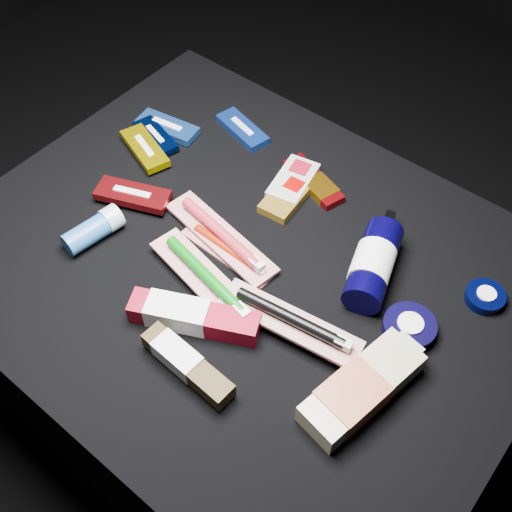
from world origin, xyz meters
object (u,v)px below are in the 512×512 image
Objects in this scene: lotion_bottle at (373,264)px; deodorant_stick at (94,230)px; toothpaste_carton_red at (188,316)px; bodywash_bottle at (360,390)px.

lotion_bottle is 1.87× the size of deodorant_stick.
lotion_bottle is 1.01× the size of toothpaste_carton_red.
bodywash_bottle is at bearing -79.94° from lotion_bottle.
lotion_bottle is at bearing 30.27° from toothpaste_carton_red.
deodorant_stick is at bearing -169.15° from lotion_bottle.
lotion_bottle reaches higher than bodywash_bottle.
toothpaste_carton_red is at bearing 2.49° from deodorant_stick.
deodorant_stick is (-0.42, -0.23, -0.01)m from lotion_bottle.
deodorant_stick is at bearing 148.32° from toothpaste_carton_red.
lotion_bottle is at bearing 37.44° from deodorant_stick.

